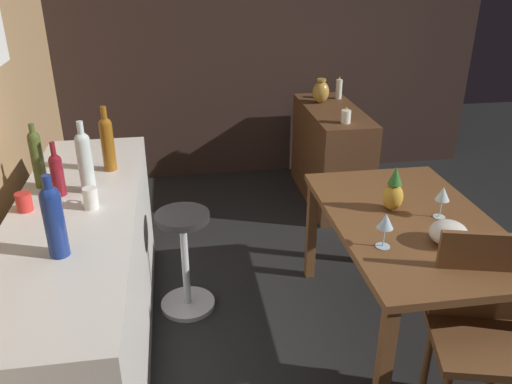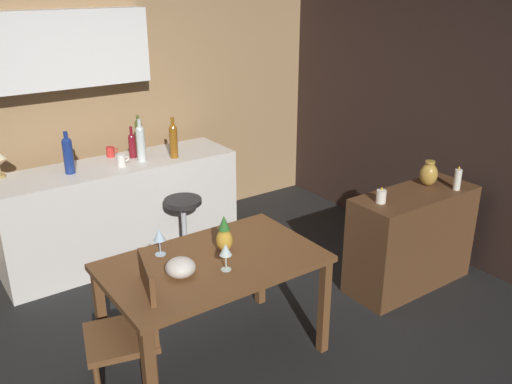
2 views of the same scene
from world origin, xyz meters
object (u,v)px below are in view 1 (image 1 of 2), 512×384
object	(u,v)px
wine_glass_left	(385,222)
wine_glass_right	(443,195)
wine_bottle_clear	(85,159)
cup_red	(24,202)
wine_bottle_olive	(37,157)
cup_white	(91,198)
pillar_candle_short	(346,117)
vase_brass	(321,92)
chair_near_window	(477,326)
pillar_candle_tall	(339,89)
pineapple_centerpiece	(394,192)
wine_bottle_cobalt	(54,218)
sideboard_cabinet	(331,155)
fruit_bowl	(448,233)
wine_bottle_amber	(107,141)
wine_bottle_ruby	(57,172)
bar_stool	(185,259)
dining_table	(410,234)

from	to	relation	value
wine_glass_left	wine_glass_right	bearing A→B (deg)	-59.46
wine_bottle_clear	cup_red	xyz separation A→B (m)	(-0.18, 0.28, -0.13)
wine_glass_left	wine_bottle_olive	xyz separation A→B (m)	(0.61, 1.67, 0.19)
cup_white	pillar_candle_short	xyz separation A→B (m)	(1.36, -1.72, -0.08)
wine_glass_right	vase_brass	bearing A→B (deg)	2.92
wine_glass_right	chair_near_window	bearing A→B (deg)	172.06
wine_glass_right	pillar_candle_tall	distance (m)	2.14
pineapple_centerpiece	wine_bottle_cobalt	world-z (taller)	wine_bottle_cobalt
wine_glass_left	wine_bottle_clear	size ratio (longest dim) A/B	0.48
sideboard_cabinet	fruit_bowl	size ratio (longest dim) A/B	6.00
fruit_bowl	pillar_candle_short	distance (m)	1.70
wine_bottle_amber	pillar_candle_short	xyz separation A→B (m)	(0.88, -1.68, -0.20)
wine_glass_left	cup_white	bearing A→B (deg)	77.05
wine_bottle_amber	wine_bottle_clear	world-z (taller)	wine_bottle_clear
pillar_candle_tall	wine_bottle_ruby	bearing A→B (deg)	132.46
wine_bottle_olive	cup_red	bearing A→B (deg)	175.41
wine_bottle_olive	pillar_candle_tall	world-z (taller)	wine_bottle_olive
wine_bottle_olive	cup_white	xyz separation A→B (m)	(-0.30, -0.29, -0.11)
bar_stool	wine_bottle_olive	world-z (taller)	wine_bottle_olive
wine_bottle_clear	chair_near_window	bearing A→B (deg)	-116.83
pineapple_centerpiece	wine_bottle_amber	xyz separation A→B (m)	(0.43, 1.53, 0.22)
cup_white	vase_brass	size ratio (longest dim) A/B	0.51
vase_brass	bar_stool	bearing A→B (deg)	141.98
sideboard_cabinet	cup_red	world-z (taller)	cup_red
wine_glass_right	cup_red	bearing A→B (deg)	87.36
wine_bottle_clear	vase_brass	distance (m)	2.46
sideboard_cabinet	wine_bottle_olive	distance (m)	2.58
bar_stool	wine_bottle_olive	distance (m)	1.02
pillar_candle_tall	wine_glass_right	bearing A→B (deg)	177.51
wine_bottle_amber	wine_bottle_clear	xyz separation A→B (m)	(-0.28, 0.08, 0.00)
wine_bottle_olive	cup_red	world-z (taller)	wine_bottle_olive
wine_bottle_ruby	wine_bottle_clear	size ratio (longest dim) A/B	0.76
wine_glass_left	wine_glass_right	size ratio (longest dim) A/B	1.02
bar_stool	cup_white	distance (m)	0.82
dining_table	cup_white	distance (m)	1.67
wine_bottle_amber	vase_brass	bearing A→B (deg)	-48.06
chair_near_window	wine_glass_right	world-z (taller)	chair_near_window
fruit_bowl	cup_red	world-z (taller)	cup_red
wine_bottle_ruby	vase_brass	xyz separation A→B (m)	(1.77, -1.86, -0.11)
wine_glass_left	fruit_bowl	size ratio (longest dim) A/B	0.98
wine_glass_right	wine_bottle_cobalt	distance (m)	1.91
dining_table	pineapple_centerpiece	size ratio (longest dim) A/B	5.42
wine_bottle_olive	cup_white	world-z (taller)	wine_bottle_olive
chair_near_window	fruit_bowl	world-z (taller)	chair_near_window
wine_glass_left	vase_brass	size ratio (longest dim) A/B	0.85
bar_stool	pillar_candle_tall	size ratio (longest dim) A/B	3.33
fruit_bowl	pillar_candle_short	size ratio (longest dim) A/B	1.45
wine_bottle_olive	vase_brass	bearing A→B (deg)	-50.06
chair_near_window	wine_bottle_amber	world-z (taller)	wine_bottle_amber
wine_bottle_amber	wine_bottle_ruby	size ratio (longest dim) A/B	1.30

